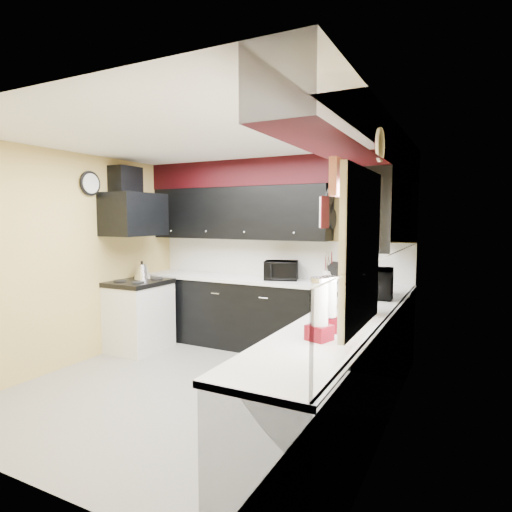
{
  "coord_description": "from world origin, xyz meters",
  "views": [
    {
      "loc": [
        2.38,
        -3.48,
        1.74
      ],
      "look_at": [
        0.25,
        0.71,
        1.32
      ],
      "focal_mm": 30.0,
      "sensor_mm": 36.0,
      "label": 1
    }
  ],
  "objects_px": {
    "toaster_oven": "(281,270)",
    "kettle": "(142,272)",
    "utensil_crock": "(328,277)",
    "knife_block": "(335,273)",
    "microwave": "(375,283)"
  },
  "relations": [
    {
      "from": "microwave",
      "to": "kettle",
      "type": "relative_size",
      "value": 2.35
    },
    {
      "from": "knife_block",
      "to": "utensil_crock",
      "type": "bearing_deg",
      "value": -156.56
    },
    {
      "from": "utensil_crock",
      "to": "kettle",
      "type": "relative_size",
      "value": 0.71
    },
    {
      "from": "utensil_crock",
      "to": "toaster_oven",
      "type": "bearing_deg",
      "value": 179.94
    },
    {
      "from": "toaster_oven",
      "to": "microwave",
      "type": "bearing_deg",
      "value": -43.98
    },
    {
      "from": "utensil_crock",
      "to": "knife_block",
      "type": "xyz_separation_m",
      "value": [
        0.08,
        0.02,
        0.05
      ]
    },
    {
      "from": "toaster_oven",
      "to": "kettle",
      "type": "xyz_separation_m",
      "value": [
        -1.76,
        -0.64,
        -0.05
      ]
    },
    {
      "from": "utensil_crock",
      "to": "knife_block",
      "type": "height_order",
      "value": "knife_block"
    },
    {
      "from": "microwave",
      "to": "kettle",
      "type": "xyz_separation_m",
      "value": [
        -3.09,
        0.02,
        -0.06
      ]
    },
    {
      "from": "knife_block",
      "to": "kettle",
      "type": "relative_size",
      "value": 1.15
    },
    {
      "from": "kettle",
      "to": "knife_block",
      "type": "bearing_deg",
      "value": 14.88
    },
    {
      "from": "toaster_oven",
      "to": "kettle",
      "type": "relative_size",
      "value": 1.95
    },
    {
      "from": "toaster_oven",
      "to": "knife_block",
      "type": "height_order",
      "value": "knife_block"
    },
    {
      "from": "utensil_crock",
      "to": "kettle",
      "type": "xyz_separation_m",
      "value": [
        -2.39,
        -0.64,
        0.0
      ]
    },
    {
      "from": "knife_block",
      "to": "kettle",
      "type": "height_order",
      "value": "knife_block"
    }
  ]
}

